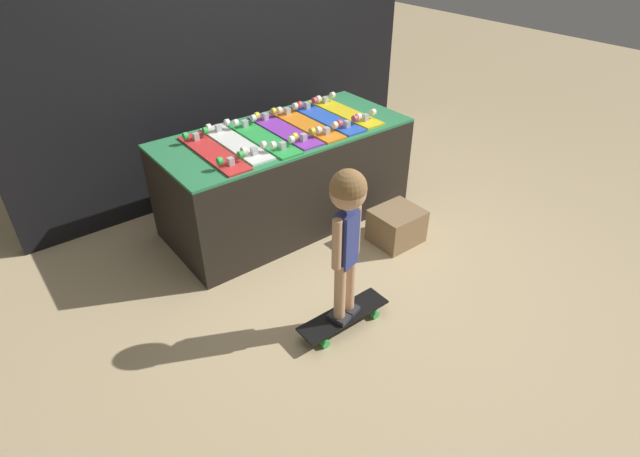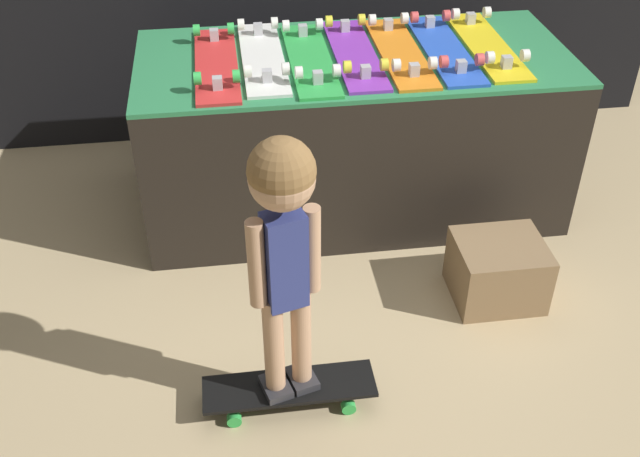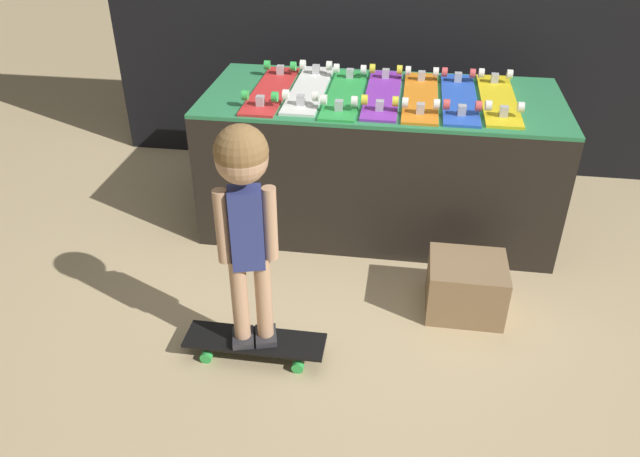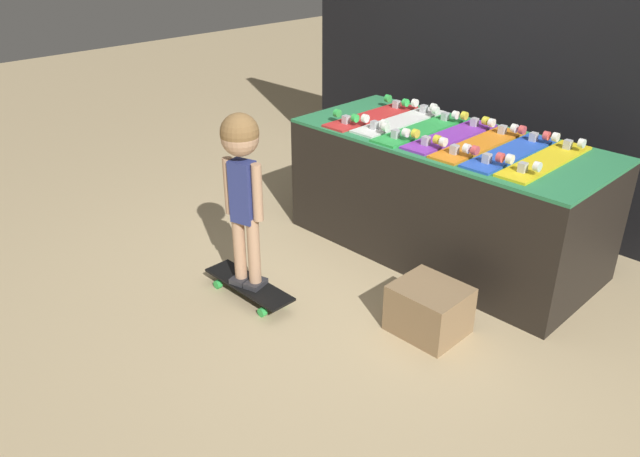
# 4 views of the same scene
# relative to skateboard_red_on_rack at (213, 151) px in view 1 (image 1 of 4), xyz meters

# --- Properties ---
(ground_plane) EXTENTS (16.00, 16.00, 0.00)m
(ground_plane) POSITION_rel_skateboard_red_on_rack_xyz_m (0.61, -0.54, -0.79)
(ground_plane) COLOR tan
(back_wall) EXTENTS (3.75, 0.10, 2.48)m
(back_wall) POSITION_rel_skateboard_red_on_rack_xyz_m (0.61, 0.84, 0.45)
(back_wall) COLOR black
(back_wall) RESTS_ON ground_plane
(display_rack) EXTENTS (1.93, 0.87, 0.78)m
(display_rack) POSITION_rel_skateboard_red_on_rack_xyz_m (0.61, 0.03, -0.40)
(display_rack) COLOR black
(display_rack) RESTS_ON ground_plane
(skateboard_red_on_rack) EXTENTS (0.18, 0.77, 0.09)m
(skateboard_red_on_rack) POSITION_rel_skateboard_red_on_rack_xyz_m (0.00, 0.00, 0.00)
(skateboard_red_on_rack) COLOR red
(skateboard_red_on_rack) RESTS_ON display_rack
(skateboard_white_on_rack) EXTENTS (0.18, 0.77, 0.09)m
(skateboard_white_on_rack) POSITION_rel_skateboard_red_on_rack_xyz_m (0.20, 0.04, 0.00)
(skateboard_white_on_rack) COLOR white
(skateboard_white_on_rack) RESTS_ON display_rack
(skateboard_green_on_rack) EXTENTS (0.18, 0.77, 0.09)m
(skateboard_green_on_rack) POSITION_rel_skateboard_red_on_rack_xyz_m (0.41, -0.00, 0.00)
(skateboard_green_on_rack) COLOR green
(skateboard_green_on_rack) RESTS_ON display_rack
(skateboard_purple_on_rack) EXTENTS (0.18, 0.77, 0.09)m
(skateboard_purple_on_rack) POSITION_rel_skateboard_red_on_rack_xyz_m (0.61, 0.02, 0.00)
(skateboard_purple_on_rack) COLOR purple
(skateboard_purple_on_rack) RESTS_ON display_rack
(skateboard_orange_on_rack) EXTENTS (0.18, 0.77, 0.09)m
(skateboard_orange_on_rack) POSITION_rel_skateboard_red_on_rack_xyz_m (0.81, 0.01, 0.00)
(skateboard_orange_on_rack) COLOR orange
(skateboard_orange_on_rack) RESTS_ON display_rack
(skateboard_blue_on_rack) EXTENTS (0.18, 0.77, 0.09)m
(skateboard_blue_on_rack) POSITION_rel_skateboard_red_on_rack_xyz_m (1.02, 0.02, 0.00)
(skateboard_blue_on_rack) COLOR blue
(skateboard_blue_on_rack) RESTS_ON display_rack
(skateboard_yellow_on_rack) EXTENTS (0.18, 0.77, 0.09)m
(skateboard_yellow_on_rack) POSITION_rel_skateboard_red_on_rack_xyz_m (1.22, 0.04, 0.00)
(skateboard_yellow_on_rack) COLOR yellow
(skateboard_yellow_on_rack) RESTS_ON display_rack
(skateboard_on_floor) EXTENTS (0.62, 0.18, 0.09)m
(skateboard_on_floor) POSITION_rel_skateboard_red_on_rack_xyz_m (0.17, -1.24, -0.72)
(skateboard_on_floor) COLOR black
(skateboard_on_floor) RESTS_ON ground_plane
(child) EXTENTS (0.23, 0.20, 1.00)m
(child) POSITION_rel_skateboard_red_on_rack_xyz_m (0.17, -1.24, 0.00)
(child) COLOR #2D2D33
(child) RESTS_ON skateboard_on_floor
(storage_box) EXTENTS (0.36, 0.32, 0.27)m
(storage_box) POSITION_rel_skateboard_red_on_rack_xyz_m (1.09, -0.77, -0.66)
(storage_box) COLOR #8E704C
(storage_box) RESTS_ON ground_plane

